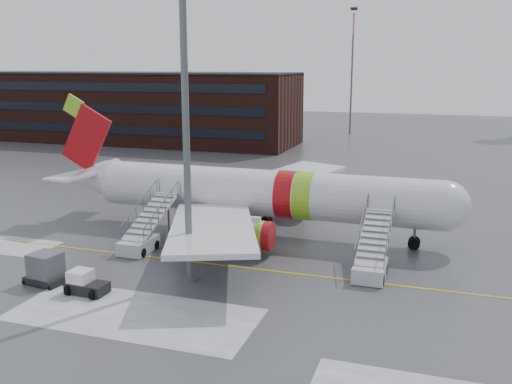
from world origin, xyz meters
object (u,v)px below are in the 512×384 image
(airstair_fwd, at_px, (372,259))
(light_mast_near, at_px, (185,88))
(airliner, at_px, (253,193))
(uld_container, at_px, (46,269))
(pushback_tug, at_px, (85,283))
(airstair_aft, at_px, (143,236))

(airstair_fwd, bearing_deg, light_mast_near, -156.62)
(airliner, height_order, airstair_fwd, airliner)
(uld_container, relative_size, light_mast_near, 0.11)
(pushback_tug, bearing_deg, airstair_fwd, 28.14)
(airstair_aft, xyz_separation_m, uld_container, (-2.49, -8.06, -0.13))
(light_mast_near, bearing_deg, pushback_tug, -143.06)
(airstair_aft, xyz_separation_m, light_mast_near, (6.05, -4.77, 11.27))
(airliner, bearing_deg, uld_container, -121.79)
(airstair_aft, bearing_deg, pushback_tug, -84.55)
(airliner, xyz_separation_m, airstair_aft, (-6.55, -6.54, -2.35))
(airstair_fwd, height_order, pushback_tug, airstair_fwd)
(airstair_fwd, bearing_deg, airliner, 148.21)
(airstair_aft, distance_m, uld_container, 8.43)
(airstair_fwd, height_order, airstair_aft, same)
(airstair_aft, height_order, light_mast_near, light_mast_near)
(airliner, relative_size, pushback_tug, 13.63)
(pushback_tug, relative_size, light_mast_near, 0.11)
(airstair_aft, relative_size, light_mast_near, 0.32)
(airliner, xyz_separation_m, light_mast_near, (-0.50, -11.31, 8.92))
(pushback_tug, bearing_deg, uld_container, 169.01)
(uld_container, bearing_deg, airstair_fwd, 22.36)
(airliner, bearing_deg, pushback_tug, -110.58)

